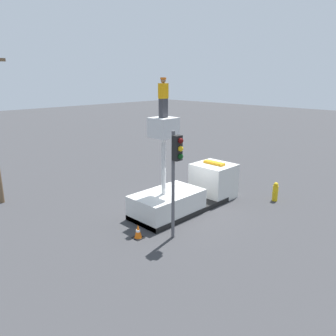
{
  "coord_description": "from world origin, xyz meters",
  "views": [
    {
      "loc": [
        -11.57,
        -10.58,
        6.63
      ],
      "look_at": [
        -1.82,
        -0.89,
        2.78
      ],
      "focal_mm": 35.0,
      "sensor_mm": 36.0,
      "label": 1
    }
  ],
  "objects_px": {
    "fire_hydrant": "(275,192)",
    "traffic_cone_rear": "(138,232)",
    "traffic_light_pole": "(176,164)",
    "bucket_truck": "(188,191)",
    "worker": "(163,98)"
  },
  "relations": [
    {
      "from": "worker",
      "to": "traffic_cone_rear",
      "type": "xyz_separation_m",
      "value": [
        -2.3,
        -0.79,
        -5.44
      ]
    },
    {
      "from": "traffic_light_pole",
      "to": "fire_hydrant",
      "type": "xyz_separation_m",
      "value": [
        7.06,
        -0.87,
        -2.74
      ]
    },
    {
      "from": "fire_hydrant",
      "to": "traffic_cone_rear",
      "type": "height_order",
      "value": "fire_hydrant"
    },
    {
      "from": "bucket_truck",
      "to": "traffic_cone_rear",
      "type": "relative_size",
      "value": 10.38
    },
    {
      "from": "traffic_light_pole",
      "to": "fire_hydrant",
      "type": "relative_size",
      "value": 4.32
    },
    {
      "from": "fire_hydrant",
      "to": "traffic_cone_rear",
      "type": "bearing_deg",
      "value": 166.13
    },
    {
      "from": "fire_hydrant",
      "to": "traffic_cone_rear",
      "type": "distance_m",
      "value": 8.41
    },
    {
      "from": "traffic_cone_rear",
      "to": "fire_hydrant",
      "type": "bearing_deg",
      "value": -13.87
    },
    {
      "from": "bucket_truck",
      "to": "traffic_cone_rear",
      "type": "distance_m",
      "value": 4.2
    },
    {
      "from": "bucket_truck",
      "to": "traffic_cone_rear",
      "type": "xyz_separation_m",
      "value": [
        -4.09,
        -0.79,
        -0.58
      ]
    },
    {
      "from": "fire_hydrant",
      "to": "traffic_light_pole",
      "type": "bearing_deg",
      "value": 172.97
    },
    {
      "from": "worker",
      "to": "traffic_light_pole",
      "type": "distance_m",
      "value": 3.36
    },
    {
      "from": "bucket_truck",
      "to": "fire_hydrant",
      "type": "distance_m",
      "value": 4.96
    },
    {
      "from": "bucket_truck",
      "to": "traffic_cone_rear",
      "type": "bearing_deg",
      "value": -169.1
    },
    {
      "from": "traffic_light_pole",
      "to": "traffic_cone_rear",
      "type": "bearing_deg",
      "value": 133.77
    }
  ]
}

